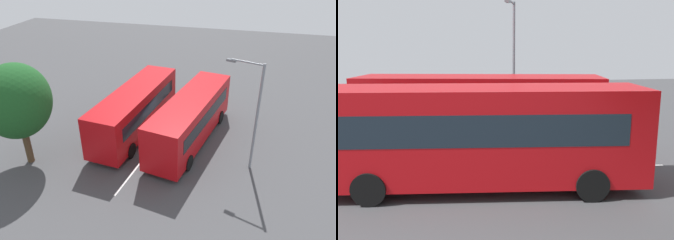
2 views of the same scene
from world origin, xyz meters
TOP-DOWN VIEW (x-y plane):
  - ground_plane at (0.00, 0.00)m, footprint 68.86×68.86m
  - bus_far_left at (0.02, -2.16)m, footprint 10.67×4.35m
  - bus_center_left at (0.33, 2.07)m, footprint 10.60×3.62m
  - street_lamp at (-2.19, -6.27)m, footprint 0.90×2.21m
  - lane_stripe_outer_left at (0.00, 0.00)m, footprint 13.93×1.79m

SIDE VIEW (x-z plane):
  - ground_plane at x=0.00m, z-range 0.00..0.00m
  - lane_stripe_outer_left at x=0.00m, z-range 0.00..0.01m
  - bus_far_left at x=0.02m, z-range 0.17..3.53m
  - bus_center_left at x=0.33m, z-range 0.17..3.53m
  - street_lamp at x=-2.19m, z-range 0.55..7.48m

